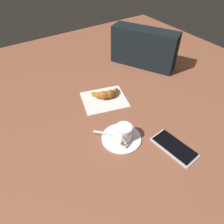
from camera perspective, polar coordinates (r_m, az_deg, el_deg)
The scene contains 9 objects.
ground_plane at distance 0.80m, azimuth 0.89°, elevation -1.84°, with size 1.80×1.80×0.00m, color brown.
saucer at distance 0.73m, azimuth 2.61°, elevation -7.05°, with size 0.14×0.14×0.01m, color white.
espresso_cup at distance 0.71m, azimuth 3.23°, elevation -5.69°, with size 0.07×0.07×0.05m.
teaspoon at distance 0.73m, azimuth 1.99°, elevation -6.42°, with size 0.11×0.11×0.01m.
sugar_packet at distance 0.71m, azimuth 2.01°, elevation -8.18°, with size 0.06×0.02×0.01m, color beige.
napkin at distance 0.89m, azimuth -2.13°, elevation 3.54°, with size 0.16×0.18×0.00m, color silver.
croissant at distance 0.89m, azimuth -1.52°, elevation 4.93°, with size 0.08×0.12×0.04m.
cell_phone at distance 0.74m, azimuth 16.81°, elevation -9.20°, with size 0.16×0.09×0.01m.
laptop_bag at distance 1.11m, azimuth 8.76°, elevation 17.11°, with size 0.33×0.09×0.19m, color black.
Camera 1 is at (0.47, -0.33, 0.56)m, focal length 33.12 mm.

